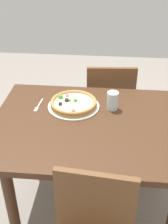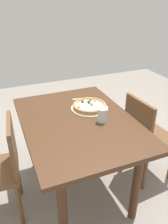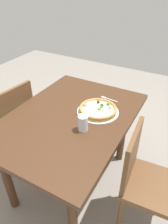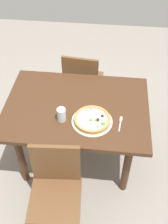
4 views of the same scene
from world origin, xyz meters
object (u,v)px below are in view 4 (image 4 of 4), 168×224
(dining_table, at_px, (77,115))
(pizza, at_px, (92,119))
(chair_far, at_px, (83,82))
(chair_near, at_px, (56,190))
(drinking_glass, at_px, (61,115))
(plate, at_px, (92,121))
(fork, at_px, (120,123))

(dining_table, xyz_separation_m, pizza, (0.16, -0.17, 0.14))
(chair_far, bearing_deg, chair_near, -86.92)
(chair_far, xyz_separation_m, drinking_glass, (-0.08, -0.85, 0.34))
(dining_table, bearing_deg, chair_near, -97.00)
(plate, bearing_deg, drinking_glass, -179.32)
(fork, height_order, drinking_glass, drinking_glass)
(drinking_glass, bearing_deg, dining_table, 60.38)
(drinking_glass, bearing_deg, plate, 0.68)
(chair_near, relative_size, chair_far, 1.00)
(pizza, bearing_deg, chair_near, -115.52)
(chair_near, bearing_deg, plate, -119.49)
(chair_far, relative_size, plate, 2.63)
(chair_far, height_order, drinking_glass, chair_far)
(plate, xyz_separation_m, drinking_glass, (-0.25, -0.00, 0.06))
(chair_near, distance_m, plate, 0.62)
(pizza, distance_m, fork, 0.24)
(dining_table, relative_size, chair_far, 1.42)
(chair_near, bearing_deg, chair_far, -96.67)
(dining_table, distance_m, chair_near, 0.70)
(dining_table, height_order, plate, plate)
(chair_near, relative_size, pizza, 2.93)
(pizza, bearing_deg, dining_table, 131.85)
(dining_table, relative_size, plate, 3.73)
(plate, relative_size, pizza, 1.11)
(chair_far, distance_m, fork, 0.97)
(chair_far, height_order, fork, chair_far)
(dining_table, bearing_deg, drinking_glass, -119.62)
(dining_table, distance_m, drinking_glass, 0.27)
(pizza, xyz_separation_m, drinking_glass, (-0.26, -0.00, 0.03))
(chair_far, bearing_deg, pizza, -72.49)
(pizza, height_order, drinking_glass, drinking_glass)
(fork, xyz_separation_m, drinking_glass, (-0.49, -0.02, 0.06))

